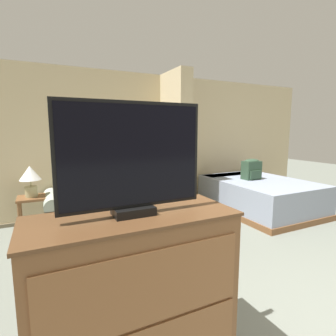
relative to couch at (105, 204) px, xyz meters
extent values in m
cube|color=#CCB78E|center=(1.09, 0.48, 0.99)|extent=(7.59, 0.12, 2.60)
cube|color=#70644E|center=(1.09, 0.41, -0.28)|extent=(7.59, 0.02, 0.06)
cube|color=tan|center=(0.00, 0.41, 0.98)|extent=(0.62, 0.02, 0.41)
cube|color=gray|center=(0.00, 0.39, 0.98)|extent=(0.55, 0.01, 0.34)
cube|color=#CCB78E|center=(1.35, 0.01, 0.99)|extent=(0.24, 0.83, 2.60)
cube|color=#99A393|center=(0.00, -0.04, -0.10)|extent=(1.42, 0.84, 0.42)
cube|color=#99A393|center=(0.00, 0.28, 0.32)|extent=(1.42, 0.20, 0.42)
cube|color=#99A393|center=(-0.82, -0.04, -0.10)|extent=(0.22, 0.84, 0.42)
cylinder|color=#99A393|center=(-0.82, -0.04, 0.16)|extent=(0.24, 0.84, 0.24)
cube|color=#99A393|center=(0.82, -0.04, -0.10)|extent=(0.22, 0.84, 0.42)
cylinder|color=#99A393|center=(0.82, -0.04, 0.16)|extent=(0.24, 0.84, 0.24)
cube|color=#AAB5A4|center=(-0.35, -0.09, 0.16)|extent=(0.69, 0.60, 0.10)
cube|color=#AAB5A4|center=(0.35, -0.09, 0.16)|extent=(0.69, 0.60, 0.10)
cube|color=brown|center=(0.09, -0.93, 0.09)|extent=(0.59, 0.52, 0.04)
cylinder|color=brown|center=(-0.16, -1.15, -0.12)|extent=(0.04, 0.04, 0.39)
cylinder|color=brown|center=(0.35, -1.15, -0.12)|extent=(0.04, 0.04, 0.39)
cylinder|color=brown|center=(-0.16, -0.71, -0.12)|extent=(0.04, 0.04, 0.39)
cylinder|color=brown|center=(0.35, -0.71, -0.12)|extent=(0.04, 0.04, 0.39)
cube|color=brown|center=(-1.09, 0.00, 0.23)|extent=(0.40, 0.40, 0.04)
cylinder|color=brown|center=(-1.26, -0.17, -0.05)|extent=(0.04, 0.04, 0.52)
cylinder|color=brown|center=(-0.92, -0.17, -0.05)|extent=(0.04, 0.04, 0.52)
cylinder|color=brown|center=(-1.26, 0.17, -0.05)|extent=(0.04, 0.04, 0.52)
cylinder|color=brown|center=(-0.92, 0.17, -0.05)|extent=(0.04, 0.04, 0.52)
cylinder|color=tan|center=(-1.09, 0.00, 0.33)|extent=(0.17, 0.17, 0.16)
cylinder|color=tan|center=(-1.09, 0.00, 0.45)|extent=(0.02, 0.02, 0.10)
cone|color=silver|center=(-1.09, 0.00, 0.61)|extent=(0.30, 0.30, 0.21)
cube|color=brown|center=(-0.44, -2.89, 0.20)|extent=(1.22, 0.49, 1.03)
cube|color=#54351E|center=(-0.44, -2.89, 0.73)|extent=(1.25, 0.52, 0.02)
cube|color=brown|center=(-0.44, -3.14, 0.41)|extent=(1.12, 0.01, 0.41)
cube|color=black|center=(-0.44, -2.89, 0.77)|extent=(0.24, 0.16, 0.05)
cube|color=black|center=(-0.44, -2.89, 1.10)|extent=(0.86, 0.04, 0.61)
cube|color=black|center=(-0.44, -2.92, 1.10)|extent=(0.82, 0.01, 0.57)
cube|color=brown|center=(2.83, -0.67, -0.26)|extent=(1.54, 2.07, 0.10)
cube|color=#8993A8|center=(2.83, -0.67, 0.04)|extent=(1.50, 2.03, 0.50)
cube|color=white|center=(2.83, 0.12, 0.24)|extent=(1.38, 0.36, 0.10)
cube|color=#2D4733|center=(2.74, -0.51, 0.46)|extent=(0.34, 0.22, 0.36)
cube|color=#2D4733|center=(2.74, -0.64, 0.39)|extent=(0.25, 0.03, 0.16)
ellipsoid|color=#2D4733|center=(2.74, -0.51, 0.64)|extent=(0.32, 0.21, 0.09)
camera|label=1|loc=(-0.91, -4.34, 1.24)|focal=28.00mm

